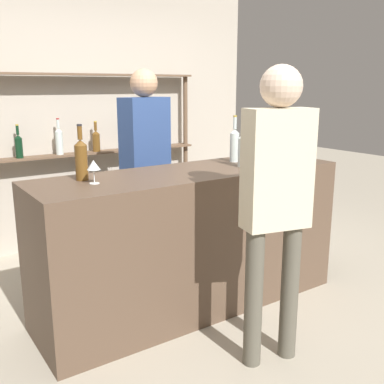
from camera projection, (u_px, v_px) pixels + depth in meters
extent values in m
plane|color=#B2A893|center=(192.00, 304.00, 3.48)|extent=(16.00, 16.00, 0.00)
cube|color=brown|center=(192.00, 240.00, 3.36)|extent=(2.34, 0.69, 1.05)
cube|color=#B2A899|center=(88.00, 110.00, 4.72)|extent=(3.94, 0.12, 2.80)
cylinder|color=brown|center=(185.00, 152.00, 5.31)|extent=(0.05, 0.05, 1.77)
cube|color=brown|center=(93.00, 75.00, 4.49)|extent=(2.27, 0.18, 0.02)
cube|color=brown|center=(97.00, 152.00, 4.68)|extent=(2.27, 0.18, 0.02)
cylinder|color=black|center=(19.00, 148.00, 4.23)|extent=(0.07, 0.07, 0.19)
cone|color=black|center=(18.00, 137.00, 4.20)|extent=(0.07, 0.07, 0.03)
cylinder|color=black|center=(17.00, 130.00, 4.19)|extent=(0.03, 0.03, 0.09)
cylinder|color=gold|center=(17.00, 125.00, 4.18)|extent=(0.03, 0.03, 0.01)
cylinder|color=silver|center=(59.00, 143.00, 4.43)|extent=(0.07, 0.07, 0.23)
cone|color=silver|center=(58.00, 130.00, 4.40)|extent=(0.07, 0.07, 0.03)
cylinder|color=silver|center=(58.00, 124.00, 4.39)|extent=(0.03, 0.03, 0.09)
cylinder|color=maroon|center=(58.00, 119.00, 4.38)|extent=(0.03, 0.03, 0.01)
cylinder|color=brown|center=(96.00, 143.00, 4.65)|extent=(0.08, 0.08, 0.18)
cone|color=brown|center=(96.00, 132.00, 4.63)|extent=(0.08, 0.08, 0.04)
cylinder|color=brown|center=(95.00, 126.00, 4.61)|extent=(0.03, 0.03, 0.09)
cylinder|color=gold|center=(95.00, 122.00, 4.60)|extent=(0.03, 0.03, 0.01)
cylinder|color=black|center=(130.00, 140.00, 4.86)|extent=(0.07, 0.07, 0.18)
cone|color=black|center=(129.00, 130.00, 4.84)|extent=(0.07, 0.07, 0.03)
cylinder|color=black|center=(129.00, 125.00, 4.83)|extent=(0.02, 0.02, 0.08)
cylinder|color=maroon|center=(129.00, 121.00, 4.82)|extent=(0.03, 0.03, 0.01)
cylinder|color=silver|center=(161.00, 137.00, 5.07)|extent=(0.07, 0.07, 0.21)
cone|color=silver|center=(160.00, 126.00, 5.05)|extent=(0.07, 0.07, 0.03)
cylinder|color=silver|center=(160.00, 122.00, 5.03)|extent=(0.03, 0.03, 0.07)
cylinder|color=black|center=(160.00, 118.00, 5.02)|extent=(0.03, 0.03, 0.01)
cylinder|color=silver|center=(244.00, 153.00, 3.37)|extent=(0.09, 0.09, 0.22)
cone|color=silver|center=(244.00, 136.00, 3.34)|extent=(0.09, 0.09, 0.04)
cylinder|color=silver|center=(244.00, 126.00, 3.33)|extent=(0.03, 0.03, 0.10)
cylinder|color=gold|center=(245.00, 119.00, 3.31)|extent=(0.03, 0.03, 0.01)
cylinder|color=silver|center=(234.00, 148.00, 3.60)|extent=(0.07, 0.07, 0.23)
cone|color=silver|center=(235.00, 131.00, 3.57)|extent=(0.07, 0.07, 0.03)
cylinder|color=silver|center=(235.00, 123.00, 3.55)|extent=(0.03, 0.03, 0.10)
cylinder|color=gold|center=(235.00, 116.00, 3.54)|extent=(0.03, 0.03, 0.01)
cylinder|color=silver|center=(268.00, 149.00, 3.50)|extent=(0.08, 0.08, 0.24)
cone|color=silver|center=(269.00, 131.00, 3.46)|extent=(0.08, 0.08, 0.03)
cylinder|color=silver|center=(269.00, 124.00, 3.45)|extent=(0.03, 0.03, 0.09)
cylinder|color=maroon|center=(269.00, 117.00, 3.44)|extent=(0.03, 0.03, 0.01)
cylinder|color=brown|center=(81.00, 163.00, 2.90)|extent=(0.08, 0.08, 0.23)
cone|color=brown|center=(80.00, 142.00, 2.87)|extent=(0.08, 0.08, 0.04)
cylinder|color=brown|center=(80.00, 133.00, 2.85)|extent=(0.03, 0.03, 0.09)
cylinder|color=#232328|center=(79.00, 125.00, 2.84)|extent=(0.03, 0.03, 0.01)
cylinder|color=black|center=(269.00, 153.00, 3.37)|extent=(0.08, 0.08, 0.21)
cone|color=black|center=(270.00, 137.00, 3.35)|extent=(0.08, 0.08, 0.04)
cylinder|color=black|center=(270.00, 128.00, 3.33)|extent=(0.03, 0.03, 0.10)
cylinder|color=gold|center=(270.00, 121.00, 3.32)|extent=(0.03, 0.03, 0.01)
cylinder|color=silver|center=(94.00, 183.00, 2.82)|extent=(0.06, 0.06, 0.00)
cylinder|color=silver|center=(94.00, 176.00, 2.81)|extent=(0.01, 0.01, 0.09)
cone|color=silver|center=(93.00, 165.00, 2.79)|extent=(0.08, 0.08, 0.06)
cylinder|color=#846647|center=(270.00, 148.00, 3.73)|extent=(0.18, 0.18, 0.18)
cylinder|color=#846647|center=(270.00, 137.00, 3.71)|extent=(0.20, 0.20, 0.01)
cylinder|color=#575347|center=(290.00, 292.00, 2.73)|extent=(0.11, 0.11, 0.86)
cylinder|color=#575347|center=(254.00, 298.00, 2.65)|extent=(0.11, 0.11, 0.86)
cube|color=beige|center=(277.00, 169.00, 2.51)|extent=(0.42, 0.26, 0.68)
sphere|color=beige|center=(281.00, 86.00, 2.41)|extent=(0.23, 0.23, 0.23)
cylinder|color=#121C33|center=(136.00, 227.00, 3.96)|extent=(0.12, 0.12, 0.87)
cylinder|color=#121C33|center=(158.00, 220.00, 4.16)|extent=(0.12, 0.12, 0.87)
cube|color=navy|center=(145.00, 138.00, 3.88)|extent=(0.48, 0.30, 0.69)
sphere|color=tan|center=(144.00, 83.00, 3.77)|extent=(0.24, 0.24, 0.24)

